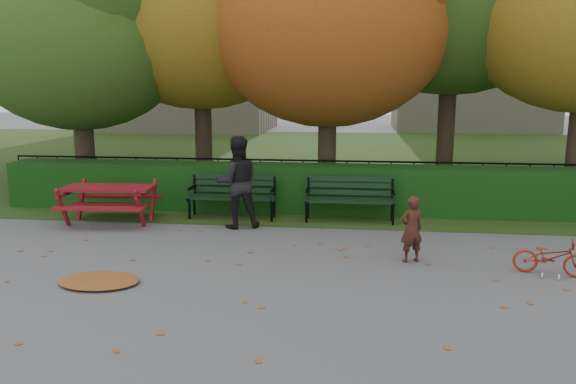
# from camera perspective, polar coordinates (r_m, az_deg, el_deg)

# --- Properties ---
(ground) EXTENTS (90.00, 90.00, 0.00)m
(ground) POSITION_cam_1_polar(r_m,az_deg,el_deg) (8.00, -2.12, -8.98)
(ground) COLOR slate
(ground) RESTS_ON ground
(grass_strip) EXTENTS (90.00, 90.00, 0.00)m
(grass_strip) POSITION_cam_1_polar(r_m,az_deg,el_deg) (21.63, 3.70, 3.65)
(grass_strip) COLOR #253A17
(grass_strip) RESTS_ON ground
(building_left) EXTENTS (10.00, 7.00, 15.00)m
(building_left) POSITION_cam_1_polar(r_m,az_deg,el_deg) (35.27, -10.50, 18.50)
(building_left) COLOR tan
(building_left) RESTS_ON ground
(building_right) EXTENTS (9.00, 6.00, 12.00)m
(building_right) POSITION_cam_1_polar(r_m,az_deg,el_deg) (36.22, 18.41, 15.54)
(building_right) COLOR tan
(building_right) RESTS_ON ground
(hedge) EXTENTS (13.00, 0.90, 1.00)m
(hedge) POSITION_cam_1_polar(r_m,az_deg,el_deg) (12.19, 1.17, 0.40)
(hedge) COLOR black
(hedge) RESTS_ON ground
(iron_fence) EXTENTS (14.00, 0.04, 1.02)m
(iron_fence) POSITION_cam_1_polar(r_m,az_deg,el_deg) (12.97, 1.53, 1.20)
(iron_fence) COLOR black
(iron_fence) RESTS_ON ground
(tree_a) EXTENTS (5.88, 5.60, 7.48)m
(tree_a) POSITION_cam_1_polar(r_m,az_deg,el_deg) (14.60, -20.02, 17.35)
(tree_a) COLOR #33241B
(tree_a) RESTS_ON ground
(bench_left) EXTENTS (1.80, 0.57, 0.88)m
(bench_left) POSITION_cam_1_polar(r_m,az_deg,el_deg) (11.61, -5.62, -0.07)
(bench_left) COLOR black
(bench_left) RESTS_ON ground
(bench_right) EXTENTS (1.80, 0.57, 0.88)m
(bench_right) POSITION_cam_1_polar(r_m,az_deg,el_deg) (11.34, 6.30, -0.35)
(bench_right) COLOR black
(bench_right) RESTS_ON ground
(picnic_table) EXTENTS (1.82, 1.51, 0.84)m
(picnic_table) POSITION_cam_1_polar(r_m,az_deg,el_deg) (11.62, -17.73, -0.26)
(picnic_table) COLOR maroon
(picnic_table) RESTS_ON ground
(leaf_pile) EXTENTS (1.30, 1.04, 0.08)m
(leaf_pile) POSITION_cam_1_polar(r_m,az_deg,el_deg) (8.30, -18.64, -8.52)
(leaf_pile) COLOR brown
(leaf_pile) RESTS_ON ground
(leaf_scatter) EXTENTS (9.00, 5.70, 0.01)m
(leaf_scatter) POSITION_cam_1_polar(r_m,az_deg,el_deg) (8.28, -1.80, -8.24)
(leaf_scatter) COLOR brown
(leaf_scatter) RESTS_ON ground
(child) EXTENTS (0.45, 0.38, 1.04)m
(child) POSITION_cam_1_polar(r_m,az_deg,el_deg) (8.87, 12.43, -3.71)
(child) COLOR #401E14
(child) RESTS_ON ground
(adult) EXTENTS (1.03, 0.92, 1.76)m
(adult) POSITION_cam_1_polar(r_m,az_deg,el_deg) (10.72, -5.19, 0.99)
(adult) COLOR black
(adult) RESTS_ON ground
(bicycle) EXTENTS (1.07, 0.59, 0.53)m
(bicycle) POSITION_cam_1_polar(r_m,az_deg,el_deg) (8.99, 25.14, -5.99)
(bicycle) COLOR #9A240E
(bicycle) RESTS_ON ground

